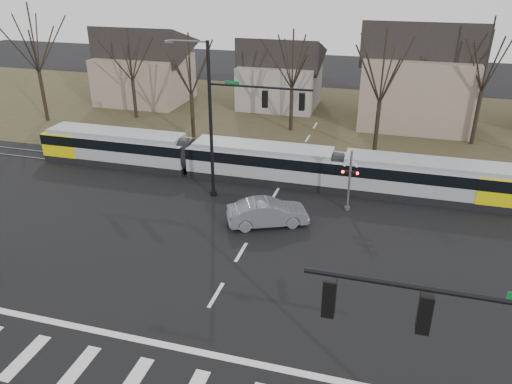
# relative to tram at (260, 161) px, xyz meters

# --- Properties ---
(ground) EXTENTS (140.00, 140.00, 0.00)m
(ground) POSITION_rel_tram_xyz_m (1.66, -16.00, -1.43)
(ground) COLOR black
(grass_verge) EXTENTS (140.00, 28.00, 0.01)m
(grass_verge) POSITION_rel_tram_xyz_m (1.66, 16.00, -1.43)
(grass_verge) COLOR #38331E
(grass_verge) RESTS_ON ground
(stop_line) EXTENTS (28.00, 0.35, 0.01)m
(stop_line) POSITION_rel_tram_xyz_m (1.66, -17.80, -1.43)
(stop_line) COLOR silver
(stop_line) RESTS_ON ground
(lane_dashes) EXTENTS (0.18, 30.00, 0.01)m
(lane_dashes) POSITION_rel_tram_xyz_m (1.66, -0.00, -1.43)
(lane_dashes) COLOR silver
(lane_dashes) RESTS_ON ground
(rail_pair) EXTENTS (90.00, 1.52, 0.06)m
(rail_pair) POSITION_rel_tram_xyz_m (1.66, -0.20, -1.40)
(rail_pair) COLOR #59595E
(rail_pair) RESTS_ON ground
(tram) EXTENTS (34.73, 2.58, 2.63)m
(tram) POSITION_rel_tram_xyz_m (0.00, 0.00, 0.00)
(tram) COLOR gray
(tram) RESTS_ON ground
(sedan) EXTENTS (5.36, 6.10, 1.59)m
(sedan) POSITION_rel_tram_xyz_m (2.25, -6.52, -0.64)
(sedan) COLOR slate
(sedan) RESTS_ON ground
(signal_pole_near_right) EXTENTS (6.72, 0.44, 8.00)m
(signal_pole_near_right) POSITION_rel_tram_xyz_m (11.78, -22.00, 3.73)
(signal_pole_near_right) COLOR black
(signal_pole_near_right) RESTS_ON ground
(signal_pole_far) EXTENTS (9.28, 0.44, 10.20)m
(signal_pole_far) POSITION_rel_tram_xyz_m (-0.74, -3.50, 4.27)
(signal_pole_far) COLOR black
(signal_pole_far) RESTS_ON ground
(rail_crossing_signal) EXTENTS (1.08, 0.36, 4.00)m
(rail_crossing_signal) POSITION_rel_tram_xyz_m (6.66, -3.21, 0.45)
(rail_crossing_signal) COLOR #59595B
(rail_crossing_signal) RESTS_ON ground
(tree_row) EXTENTS (59.20, 7.20, 10.00)m
(tree_row) POSITION_rel_tram_xyz_m (3.66, 10.00, 3.57)
(tree_row) COLOR black
(tree_row) RESTS_ON ground
(house_a) EXTENTS (9.72, 8.64, 8.60)m
(house_a) POSITION_rel_tram_xyz_m (-18.34, 18.00, 3.03)
(house_a) COLOR gray
(house_a) RESTS_ON ground
(house_b) EXTENTS (8.64, 7.56, 7.65)m
(house_b) POSITION_rel_tram_xyz_m (-3.34, 20.00, 2.53)
(house_b) COLOR gray
(house_b) RESTS_ON ground
(house_c) EXTENTS (10.80, 8.64, 10.10)m
(house_c) POSITION_rel_tram_xyz_m (10.66, 17.00, 3.80)
(house_c) COLOR gray
(house_c) RESTS_ON ground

